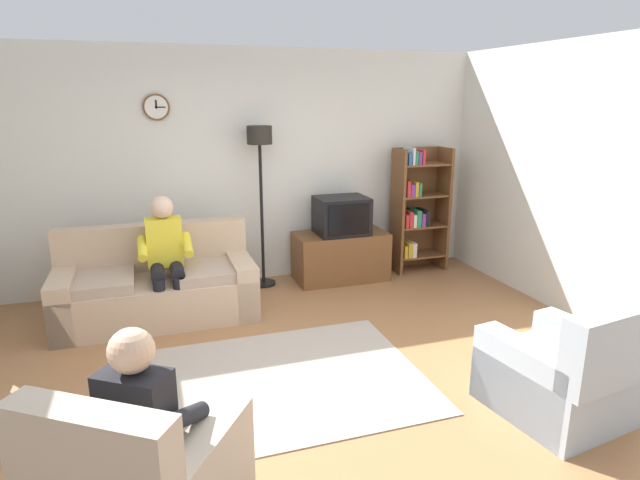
{
  "coord_description": "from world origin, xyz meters",
  "views": [
    {
      "loc": [
        -1.15,
        -3.48,
        2.16
      ],
      "look_at": [
        0.32,
        0.98,
        0.88
      ],
      "focal_mm": 29.62,
      "sensor_mm": 36.0,
      "label": 1
    }
  ],
  "objects_px": {
    "tv": "(342,215)",
    "bookshelf": "(416,208)",
    "couch": "(157,288)",
    "floor_lamp": "(260,162)",
    "person_in_left_armchair": "(149,416)",
    "tv_stand": "(340,256)",
    "armchair_near_bookshelf": "(563,376)",
    "person_on_couch": "(166,253)"
  },
  "relations": [
    {
      "from": "couch",
      "to": "person_in_left_armchair",
      "type": "height_order",
      "value": "person_in_left_armchair"
    },
    {
      "from": "tv",
      "to": "armchair_near_bookshelf",
      "type": "bearing_deg",
      "value": -81.33
    },
    {
      "from": "floor_lamp",
      "to": "person_in_left_armchair",
      "type": "xyz_separation_m",
      "value": [
        -1.31,
        -3.35,
        -0.85
      ]
    },
    {
      "from": "couch",
      "to": "tv",
      "type": "height_order",
      "value": "tv"
    },
    {
      "from": "floor_lamp",
      "to": "couch",
      "type": "bearing_deg",
      "value": -153.41
    },
    {
      "from": "tv",
      "to": "person_on_couch",
      "type": "height_order",
      "value": "person_on_couch"
    },
    {
      "from": "tv",
      "to": "armchair_near_bookshelf",
      "type": "xyz_separation_m",
      "value": [
        0.48,
        -3.12,
        -0.51
      ]
    },
    {
      "from": "tv_stand",
      "to": "bookshelf",
      "type": "height_order",
      "value": "bookshelf"
    },
    {
      "from": "couch",
      "to": "tv",
      "type": "bearing_deg",
      "value": 12.7
    },
    {
      "from": "tv",
      "to": "armchair_near_bookshelf",
      "type": "distance_m",
      "value": 3.2
    },
    {
      "from": "armchair_near_bookshelf",
      "to": "person_in_left_armchair",
      "type": "xyz_separation_m",
      "value": [
        -2.72,
        -0.11,
        0.32
      ]
    },
    {
      "from": "couch",
      "to": "person_on_couch",
      "type": "xyz_separation_m",
      "value": [
        0.11,
        -0.11,
        0.39
      ]
    },
    {
      "from": "tv_stand",
      "to": "floor_lamp",
      "type": "bearing_deg",
      "value": 173.95
    },
    {
      "from": "tv_stand",
      "to": "bookshelf",
      "type": "distance_m",
      "value": 1.16
    },
    {
      "from": "floor_lamp",
      "to": "person_on_couch",
      "type": "distance_m",
      "value": 1.52
    },
    {
      "from": "person_on_couch",
      "to": "person_in_left_armchair",
      "type": "height_order",
      "value": "person_on_couch"
    },
    {
      "from": "tv",
      "to": "person_in_left_armchair",
      "type": "distance_m",
      "value": 3.93
    },
    {
      "from": "couch",
      "to": "person_on_couch",
      "type": "height_order",
      "value": "person_on_couch"
    },
    {
      "from": "tv",
      "to": "person_on_couch",
      "type": "distance_m",
      "value": 2.13
    },
    {
      "from": "couch",
      "to": "floor_lamp",
      "type": "relative_size",
      "value": 1.03
    },
    {
      "from": "couch",
      "to": "bookshelf",
      "type": "bearing_deg",
      "value": 10.31
    },
    {
      "from": "couch",
      "to": "tv_stand",
      "type": "bearing_deg",
      "value": 13.32
    },
    {
      "from": "floor_lamp",
      "to": "person_on_couch",
      "type": "bearing_deg",
      "value": -147.04
    },
    {
      "from": "couch",
      "to": "tv",
      "type": "relative_size",
      "value": 3.17
    },
    {
      "from": "couch",
      "to": "armchair_near_bookshelf",
      "type": "bearing_deg",
      "value": -45.14
    },
    {
      "from": "couch",
      "to": "floor_lamp",
      "type": "xyz_separation_m",
      "value": [
        1.21,
        0.61,
        1.14
      ]
    },
    {
      "from": "floor_lamp",
      "to": "bookshelf",
      "type": "bearing_deg",
      "value": -0.81
    },
    {
      "from": "floor_lamp",
      "to": "armchair_near_bookshelf",
      "type": "bearing_deg",
      "value": -66.51
    },
    {
      "from": "armchair_near_bookshelf",
      "to": "tv_stand",
      "type": "bearing_deg",
      "value": 98.6
    },
    {
      "from": "couch",
      "to": "person_in_left_armchair",
      "type": "distance_m",
      "value": 2.76
    },
    {
      "from": "floor_lamp",
      "to": "person_in_left_armchair",
      "type": "distance_m",
      "value": 3.69
    },
    {
      "from": "floor_lamp",
      "to": "person_on_couch",
      "type": "relative_size",
      "value": 1.49
    },
    {
      "from": "couch",
      "to": "tv_stand",
      "type": "height_order",
      "value": "couch"
    },
    {
      "from": "couch",
      "to": "armchair_near_bookshelf",
      "type": "distance_m",
      "value": 3.72
    },
    {
      "from": "armchair_near_bookshelf",
      "to": "bookshelf",
      "type": "bearing_deg",
      "value": 80.1
    },
    {
      "from": "armchair_near_bookshelf",
      "to": "person_on_couch",
      "type": "bearing_deg",
      "value": 134.9
    },
    {
      "from": "bookshelf",
      "to": "floor_lamp",
      "type": "xyz_separation_m",
      "value": [
        -1.97,
        0.03,
        0.65
      ]
    },
    {
      "from": "tv",
      "to": "person_in_left_armchair",
      "type": "xyz_separation_m",
      "value": [
        -2.24,
        -3.23,
        -0.2
      ]
    },
    {
      "from": "tv",
      "to": "bookshelf",
      "type": "distance_m",
      "value": 1.04
    },
    {
      "from": "tv",
      "to": "floor_lamp",
      "type": "xyz_separation_m",
      "value": [
        -0.93,
        0.12,
        0.65
      ]
    },
    {
      "from": "tv",
      "to": "bookshelf",
      "type": "relative_size",
      "value": 0.38
    },
    {
      "from": "bookshelf",
      "to": "floor_lamp",
      "type": "relative_size",
      "value": 0.85
    }
  ]
}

